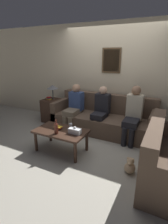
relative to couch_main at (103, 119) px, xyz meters
name	(u,v)px	position (x,y,z in m)	size (l,w,h in m)	color
ground_plane	(94,139)	(0.00, -0.54, -0.30)	(16.00, 16.00, 0.00)	#ADA899
wall_back	(111,77)	(0.00, 0.47, 1.00)	(9.00, 0.08, 2.60)	beige
couch_main	(103,119)	(0.00, 0.00, 0.00)	(2.49, 0.89, 0.89)	brown
coffee_table	(61,133)	(-0.40, -1.29, 0.08)	(1.02, 0.59, 0.44)	#382319
side_table_with_lamp	(52,109)	(-1.53, -0.05, 0.06)	(0.47, 0.47, 1.05)	#382319
wine_bottle	(56,128)	(-0.39, -1.44, 0.24)	(0.07, 0.07, 0.28)	#562319
drinking_glass	(71,126)	(-0.28, -1.10, 0.19)	(0.07, 0.07, 0.09)	silver
book_stack	(58,128)	(-0.48, -1.26, 0.17)	(0.15, 0.11, 0.06)	black
tissue_box	(75,131)	(-0.08, -1.28, 0.19)	(0.23, 0.12, 0.15)	silver
person_left	(74,106)	(-0.73, -0.18, 0.31)	(0.34, 0.64, 1.13)	#756651
person_middle	(101,109)	(-0.02, -0.13, 0.31)	(0.34, 0.58, 1.14)	black
person_right	(133,113)	(0.75, -0.18, 0.34)	(0.34, 0.64, 1.22)	black
teddy_bear	(130,166)	(0.99, -1.37, -0.18)	(0.18, 0.18, 0.28)	tan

